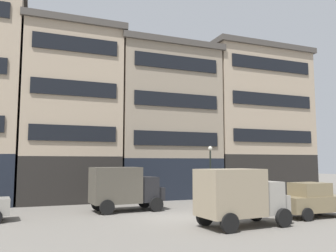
# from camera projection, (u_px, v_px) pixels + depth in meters

# --- Properties ---
(ground_plane) EXTENTS (120.00, 120.00, 0.00)m
(ground_plane) POSITION_uv_depth(u_px,v_px,m) (177.00, 218.00, 18.28)
(ground_plane) COLOR slate
(building_center_left) EXTENTS (7.53, 7.00, 13.40)m
(building_center_left) POSITION_uv_depth(u_px,v_px,m) (70.00, 113.00, 27.24)
(building_center_left) COLOR black
(building_center_left) RESTS_ON ground_plane
(building_center_right) EXTENTS (8.84, 7.00, 12.81)m
(building_center_right) POSITION_uv_depth(u_px,v_px,m) (163.00, 121.00, 30.07)
(building_center_right) COLOR black
(building_center_right) RESTS_ON ground_plane
(building_far_right) EXTENTS (10.30, 7.00, 13.71)m
(building_far_right) POSITION_uv_depth(u_px,v_px,m) (251.00, 121.00, 33.47)
(building_far_right) COLOR black
(building_far_right) RESTS_ON ground_plane
(delivery_truck_near) EXTENTS (4.45, 2.38, 2.62)m
(delivery_truck_near) POSITION_uv_depth(u_px,v_px,m) (125.00, 187.00, 20.74)
(delivery_truck_near) COLOR black
(delivery_truck_near) RESTS_ON ground_plane
(delivery_truck_far) EXTENTS (4.47, 2.43, 2.62)m
(delivery_truck_far) POSITION_uv_depth(u_px,v_px,m) (241.00, 195.00, 15.83)
(delivery_truck_far) COLOR gray
(delivery_truck_far) RESTS_ON ground_plane
(sedan_dark) EXTENTS (3.73, 1.93, 1.83)m
(sedan_dark) POSITION_uv_depth(u_px,v_px,m) (312.00, 200.00, 18.44)
(sedan_dark) COLOR #7A6B4C
(sedan_dark) RESTS_ON ground_plane
(streetlamp_curbside) EXTENTS (0.32, 0.32, 4.12)m
(streetlamp_curbside) POSITION_uv_depth(u_px,v_px,m) (210.00, 165.00, 26.03)
(streetlamp_curbside) COLOR black
(streetlamp_curbside) RESTS_ON ground_plane
(fire_hydrant_curbside) EXTENTS (0.24, 0.24, 0.83)m
(fire_hydrant_curbside) POSITION_uv_depth(u_px,v_px,m) (322.00, 192.00, 29.24)
(fire_hydrant_curbside) COLOR maroon
(fire_hydrant_curbside) RESTS_ON ground_plane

